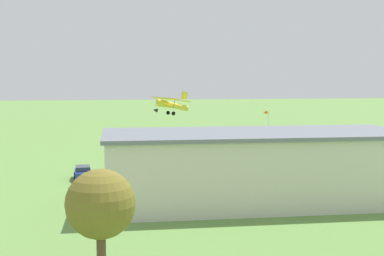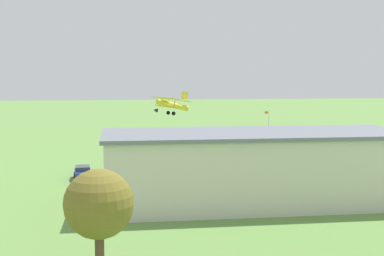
{
  "view_description": "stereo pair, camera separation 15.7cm",
  "coord_description": "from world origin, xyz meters",
  "px_view_note": "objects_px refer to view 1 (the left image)",
  "views": [
    {
      "loc": [
        19.14,
        88.0,
        11.57
      ],
      "look_at": [
        7.01,
        14.89,
        4.6
      ],
      "focal_mm": 49.45,
      "sensor_mm": 36.0,
      "label": 1
    },
    {
      "loc": [
        18.98,
        88.03,
        11.57
      ],
      "look_at": [
        7.01,
        14.89,
        4.6
      ],
      "focal_mm": 49.45,
      "sensor_mm": 36.0,
      "label": 2
    }
  ],
  "objects_px": {
    "car_white": "(319,167)",
    "person_crossing_taxiway": "(128,165)",
    "windsock": "(265,114)",
    "biplane": "(170,104)",
    "tree_near_perimeter_road": "(101,205)",
    "hangar": "(256,167)",
    "person_watching_takeoff": "(213,163)",
    "car_blue": "(83,172)",
    "person_at_fence_line": "(191,163)",
    "car_black": "(133,172)",
    "person_beside_truck": "(173,165)"
  },
  "relations": [
    {
      "from": "car_white",
      "to": "person_crossing_taxiway",
      "type": "relative_size",
      "value": 2.91
    },
    {
      "from": "car_white",
      "to": "windsock",
      "type": "height_order",
      "value": "windsock"
    },
    {
      "from": "biplane",
      "to": "tree_near_perimeter_road",
      "type": "bearing_deg",
      "value": 79.04
    },
    {
      "from": "hangar",
      "to": "car_white",
      "type": "distance_m",
      "value": 18.35
    },
    {
      "from": "person_watching_takeoff",
      "to": "windsock",
      "type": "relative_size",
      "value": 0.29
    },
    {
      "from": "car_blue",
      "to": "windsock",
      "type": "xyz_separation_m",
      "value": [
        -32.83,
        -35.61,
        3.98
      ]
    },
    {
      "from": "person_at_fence_line",
      "to": "windsock",
      "type": "height_order",
      "value": "windsock"
    },
    {
      "from": "car_black",
      "to": "tree_near_perimeter_road",
      "type": "relative_size",
      "value": 0.64
    },
    {
      "from": "hangar",
      "to": "biplane",
      "type": "relative_size",
      "value": 3.48
    },
    {
      "from": "biplane",
      "to": "car_white",
      "type": "bearing_deg",
      "value": 120.95
    },
    {
      "from": "person_beside_truck",
      "to": "car_white",
      "type": "bearing_deg",
      "value": 168.26
    },
    {
      "from": "person_watching_takeoff",
      "to": "person_crossing_taxiway",
      "type": "relative_size",
      "value": 1.0
    },
    {
      "from": "biplane",
      "to": "hangar",
      "type": "bearing_deg",
      "value": 94.68
    },
    {
      "from": "person_at_fence_line",
      "to": "windsock",
      "type": "bearing_deg",
      "value": -122.04
    },
    {
      "from": "person_at_fence_line",
      "to": "tree_near_perimeter_road",
      "type": "xyz_separation_m",
      "value": [
        11.1,
        36.48,
        3.75
      ]
    },
    {
      "from": "car_white",
      "to": "tree_near_perimeter_road",
      "type": "height_order",
      "value": "tree_near_perimeter_road"
    },
    {
      "from": "person_at_fence_line",
      "to": "tree_near_perimeter_road",
      "type": "bearing_deg",
      "value": 73.07
    },
    {
      "from": "hangar",
      "to": "biplane",
      "type": "bearing_deg",
      "value": -85.32
    },
    {
      "from": "car_blue",
      "to": "tree_near_perimeter_road",
      "type": "distance_m",
      "value": 32.26
    },
    {
      "from": "person_crossing_taxiway",
      "to": "windsock",
      "type": "distance_m",
      "value": 41.86
    },
    {
      "from": "car_white",
      "to": "person_beside_truck",
      "type": "bearing_deg",
      "value": -11.74
    },
    {
      "from": "car_black",
      "to": "person_beside_truck",
      "type": "height_order",
      "value": "person_beside_truck"
    },
    {
      "from": "hangar",
      "to": "person_watching_takeoff",
      "type": "relative_size",
      "value": 17.87
    },
    {
      "from": "hangar",
      "to": "person_at_fence_line",
      "type": "distance_m",
      "value": 19.26
    },
    {
      "from": "biplane",
      "to": "car_black",
      "type": "bearing_deg",
      "value": 73.45
    },
    {
      "from": "car_white",
      "to": "person_watching_takeoff",
      "type": "distance_m",
      "value": 13.31
    },
    {
      "from": "person_beside_truck",
      "to": "tree_near_perimeter_road",
      "type": "height_order",
      "value": "tree_near_perimeter_road"
    },
    {
      "from": "person_beside_truck",
      "to": "person_watching_takeoff",
      "type": "bearing_deg",
      "value": -166.36
    },
    {
      "from": "tree_near_perimeter_road",
      "to": "car_white",
      "type": "bearing_deg",
      "value": -129.95
    },
    {
      "from": "car_blue",
      "to": "person_beside_truck",
      "type": "distance_m",
      "value": 11.2
    },
    {
      "from": "hangar",
      "to": "tree_near_perimeter_road",
      "type": "height_order",
      "value": "hangar"
    },
    {
      "from": "tree_near_perimeter_road",
      "to": "biplane",
      "type": "bearing_deg",
      "value": -100.96
    },
    {
      "from": "car_black",
      "to": "person_watching_takeoff",
      "type": "xyz_separation_m",
      "value": [
        -10.36,
        -4.82,
        0.0
      ]
    },
    {
      "from": "hangar",
      "to": "car_white",
      "type": "xyz_separation_m",
      "value": [
        -12.02,
        -13.62,
        -2.54
      ]
    },
    {
      "from": "car_black",
      "to": "car_blue",
      "type": "relative_size",
      "value": 1.01
    },
    {
      "from": "person_watching_takeoff",
      "to": "tree_near_perimeter_road",
      "type": "height_order",
      "value": "tree_near_perimeter_road"
    },
    {
      "from": "car_white",
      "to": "person_crossing_taxiway",
      "type": "distance_m",
      "value": 23.62
    },
    {
      "from": "person_beside_truck",
      "to": "person_at_fence_line",
      "type": "bearing_deg",
      "value": -148.71
    },
    {
      "from": "person_at_fence_line",
      "to": "hangar",
      "type": "bearing_deg",
      "value": 99.21
    },
    {
      "from": "hangar",
      "to": "car_blue",
      "type": "relative_size",
      "value": 6.85
    },
    {
      "from": "windsock",
      "to": "car_blue",
      "type": "bearing_deg",
      "value": 47.32
    },
    {
      "from": "biplane",
      "to": "car_blue",
      "type": "relative_size",
      "value": 1.97
    },
    {
      "from": "car_blue",
      "to": "car_black",
      "type": "bearing_deg",
      "value": 174.33
    },
    {
      "from": "hangar",
      "to": "tree_near_perimeter_road",
      "type": "distance_m",
      "value": 22.65
    },
    {
      "from": "car_white",
      "to": "person_at_fence_line",
      "type": "height_order",
      "value": "person_at_fence_line"
    },
    {
      "from": "person_at_fence_line",
      "to": "person_crossing_taxiway",
      "type": "height_order",
      "value": "person_at_fence_line"
    },
    {
      "from": "car_white",
      "to": "person_crossing_taxiway",
      "type": "height_order",
      "value": "person_crossing_taxiway"
    },
    {
      "from": "person_at_fence_line",
      "to": "person_watching_takeoff",
      "type": "bearing_deg",
      "value": 174.25
    },
    {
      "from": "person_beside_truck",
      "to": "person_crossing_taxiway",
      "type": "height_order",
      "value": "person_beside_truck"
    },
    {
      "from": "hangar",
      "to": "person_beside_truck",
      "type": "bearing_deg",
      "value": -71.97
    }
  ]
}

